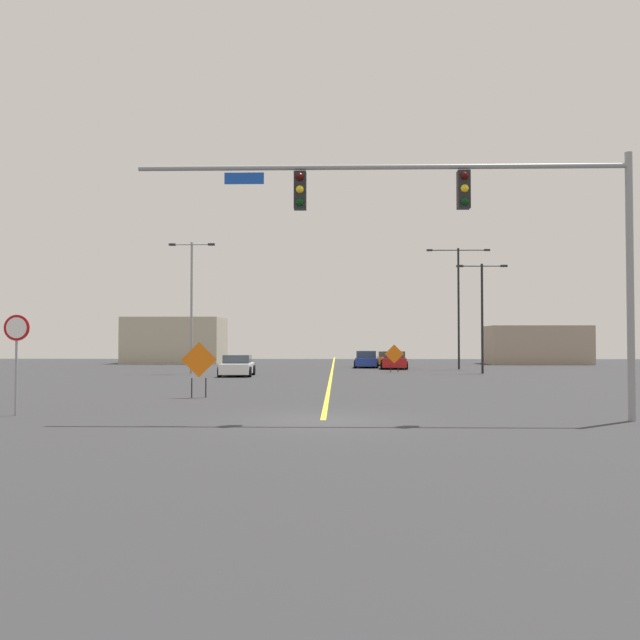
% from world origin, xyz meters
% --- Properties ---
extents(ground, '(126.73, 126.73, 0.00)m').
position_xyz_m(ground, '(0.00, 0.00, 0.00)').
color(ground, '#2D2D30').
extents(road_centre_stripe, '(0.16, 70.41, 0.01)m').
position_xyz_m(road_centre_stripe, '(0.00, 35.20, 0.00)').
color(road_centre_stripe, yellow).
rests_on(road_centre_stripe, ground).
extents(traffic_signal_assembly, '(13.63, 0.44, 7.35)m').
position_xyz_m(traffic_signal_assembly, '(3.88, -0.01, 5.63)').
color(traffic_signal_assembly, gray).
rests_on(traffic_signal_assembly, ground).
extents(stop_sign, '(0.76, 0.07, 2.94)m').
position_xyz_m(stop_sign, '(-8.97, 0.90, 2.06)').
color(stop_sign, gray).
rests_on(stop_sign, ground).
extents(street_lamp_near_right, '(3.38, 0.24, 7.33)m').
position_xyz_m(street_lamp_near_right, '(10.06, 27.12, 4.38)').
color(street_lamp_near_right, black).
rests_on(street_lamp_near_right, ground).
extents(street_lamp_near_left, '(3.06, 0.24, 8.73)m').
position_xyz_m(street_lamp_near_left, '(-9.29, 26.33, 5.09)').
color(street_lamp_near_left, gray).
rests_on(street_lamp_near_left, ground).
extents(street_lamp_far_right, '(4.82, 0.24, 9.26)m').
position_xyz_m(street_lamp_far_right, '(9.63, 33.59, 5.50)').
color(street_lamp_far_right, black).
rests_on(street_lamp_far_right, ground).
extents(construction_sign_right_shoulder, '(1.35, 0.30, 2.13)m').
position_xyz_m(construction_sign_right_shoulder, '(-4.92, 7.31, 1.35)').
color(construction_sign_right_shoulder, orange).
rests_on(construction_sign_right_shoulder, ground).
extents(construction_sign_median_far, '(1.31, 0.24, 1.93)m').
position_xyz_m(construction_sign_median_far, '(4.35, 29.05, 1.19)').
color(construction_sign_median_far, orange).
rests_on(construction_sign_median_far, ground).
extents(car_red_passing, '(2.24, 4.41, 1.37)m').
position_xyz_m(car_red_passing, '(4.77, 34.59, 0.66)').
color(car_red_passing, red).
rests_on(car_red_passing, ground).
extents(car_white_near, '(2.13, 3.96, 1.30)m').
position_xyz_m(car_white_near, '(-5.81, 23.45, 0.61)').
color(car_white_near, white).
rests_on(car_white_near, ground).
extents(car_orange_far, '(2.03, 4.47, 1.25)m').
position_xyz_m(car_orange_far, '(4.80, 41.93, 0.58)').
color(car_orange_far, orange).
rests_on(car_orange_far, ground).
extents(car_blue_distant, '(2.14, 4.39, 1.36)m').
position_xyz_m(car_blue_distant, '(2.75, 37.13, 0.64)').
color(car_blue_distant, '#1E389E').
rests_on(car_blue_distant, ground).
extents(roadside_building_west, '(9.21, 6.44, 4.43)m').
position_xyz_m(roadside_building_west, '(-15.46, 47.88, 2.21)').
color(roadside_building_west, '#B2A893').
rests_on(roadside_building_west, ground).
extents(roadside_building_east, '(9.20, 5.11, 3.57)m').
position_xyz_m(roadside_building_east, '(19.02, 45.94, 1.78)').
color(roadside_building_east, gray).
rests_on(roadside_building_east, ground).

